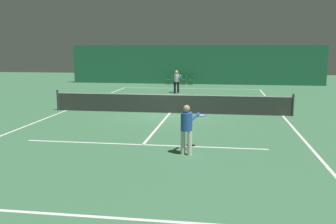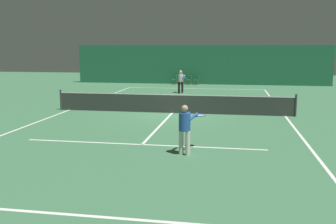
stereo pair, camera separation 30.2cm
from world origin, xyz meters
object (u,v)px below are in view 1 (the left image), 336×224
(courtside_chair_3, at_px, (192,79))
(tennis_net, at_px, (170,103))
(courtside_chair_1, at_px, (178,79))
(player_far, at_px, (177,80))
(courtside_chair_2, at_px, (185,79))
(courtside_chair_0, at_px, (170,79))
(player_near, at_px, (187,126))

(courtside_chair_3, bearing_deg, tennis_net, 0.56)
(tennis_net, distance_m, courtside_chair_1, 15.35)
(player_far, height_order, courtside_chair_2, player_far)
(courtside_chair_1, bearing_deg, courtside_chair_0, -90.00)
(courtside_chair_1, xyz_separation_m, courtside_chair_3, (1.34, 0.00, 0.00))
(player_far, distance_m, courtside_chair_0, 6.68)
(player_near, distance_m, courtside_chair_2, 22.73)
(courtside_chair_2, relative_size, courtside_chair_3, 1.00)
(courtside_chair_2, distance_m, courtside_chair_3, 0.67)
(player_far, height_order, courtside_chair_1, player_far)
(courtside_chair_1, bearing_deg, courtside_chair_2, 90.00)
(tennis_net, distance_m, player_far, 8.81)
(player_far, distance_m, courtside_chair_1, 6.57)
(courtside_chair_2, bearing_deg, courtside_chair_1, -90.00)
(player_near, height_order, courtside_chair_3, player_near)
(player_far, xyz_separation_m, courtside_chair_3, (0.61, 6.51, -0.47))
(courtside_chair_0, height_order, courtside_chair_1, same)
(tennis_net, height_order, courtside_chair_1, tennis_net)
(player_far, distance_m, courtside_chair_3, 6.55)
(tennis_net, xyz_separation_m, player_far, (-0.76, 8.77, 0.45))
(tennis_net, bearing_deg, player_far, 94.94)
(tennis_net, distance_m, player_near, 7.50)
(courtside_chair_1, height_order, courtside_chair_2, same)
(tennis_net, bearing_deg, player_near, -77.84)
(courtside_chair_1, bearing_deg, player_near, 7.74)
(player_near, distance_m, courtside_chair_0, 22.91)
(player_near, relative_size, courtside_chair_1, 1.82)
(tennis_net, bearing_deg, courtside_chair_0, 98.07)
(courtside_chair_1, distance_m, courtside_chair_2, 0.67)
(tennis_net, xyz_separation_m, courtside_chair_1, (-1.49, 15.27, -0.03))
(tennis_net, relative_size, courtside_chair_3, 14.29)
(courtside_chair_0, bearing_deg, player_far, 12.21)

